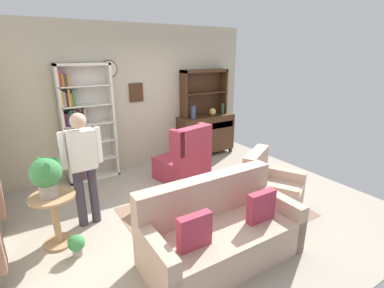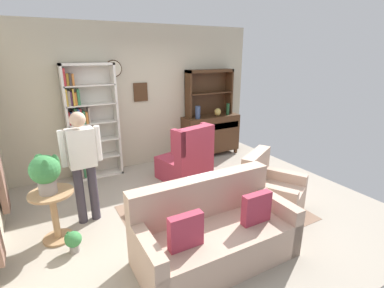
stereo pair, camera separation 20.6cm
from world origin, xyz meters
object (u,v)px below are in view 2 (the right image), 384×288
object	(u,v)px
sideboard	(211,133)
armchair_floral	(271,193)
plant_stand	(54,211)
sideboard_hutch	(209,86)
potted_plant_small	(73,240)
bookshelf	(88,125)
vase_tall	(198,112)
wingback_chair	(187,160)
person_reading	(83,160)
potted_plant_large	(45,171)
couch_floral	(214,233)
vase_round	(218,112)
bottle_wine	(228,109)

from	to	relation	value
sideboard	armchair_floral	distance (m)	2.57
plant_stand	sideboard_hutch	bearing A→B (deg)	28.08
plant_stand	potted_plant_small	world-z (taller)	plant_stand
bookshelf	vase_tall	size ratio (longest dim) A/B	7.92
wingback_chair	plant_stand	distance (m)	2.40
bookshelf	plant_stand	world-z (taller)	bookshelf
vase_tall	person_reading	bearing A→B (deg)	-151.99
potted_plant_small	person_reading	size ratio (longest dim) A/B	0.17
armchair_floral	bookshelf	bearing A→B (deg)	128.53
potted_plant_large	person_reading	world-z (taller)	person_reading
couch_floral	wingback_chair	world-z (taller)	wingback_chair
vase_round	bottle_wine	xyz separation A→B (m)	(0.26, -0.02, 0.05)
sideboard	person_reading	world-z (taller)	person_reading
bottle_wine	plant_stand	distance (m)	4.16
bottle_wine	potted_plant_small	xyz separation A→B (m)	(-3.64, -1.97, -0.90)
armchair_floral	potted_plant_large	xyz separation A→B (m)	(-2.86, 0.79, 0.66)
plant_stand	person_reading	xyz separation A→B (m)	(0.43, 0.25, 0.50)
bottle_wine	bookshelf	bearing A→B (deg)	176.71
potted_plant_small	person_reading	xyz separation A→B (m)	(0.29, 0.61, 0.75)
plant_stand	couch_floral	bearing A→B (deg)	-38.71
vase_tall	plant_stand	distance (m)	3.47
vase_tall	potted_plant_small	size ratio (longest dim) A/B	1.00
sideboard	wingback_chair	size ratio (longest dim) A/B	1.24
bookshelf	plant_stand	distance (m)	2.04
bookshelf	wingback_chair	distance (m)	1.92
sideboard	sideboard_hutch	size ratio (longest dim) A/B	1.18
armchair_floral	vase_tall	bearing A→B (deg)	86.25
couch_floral	plant_stand	size ratio (longest dim) A/B	2.72
plant_stand	person_reading	world-z (taller)	person_reading
sideboard	plant_stand	distance (m)	3.80
person_reading	couch_floral	bearing A→B (deg)	-53.30
couch_floral	vase_tall	bearing A→B (deg)	63.06
person_reading	potted_plant_large	bearing A→B (deg)	-149.73
plant_stand	potted_plant_small	xyz separation A→B (m)	(0.14, -0.36, -0.25)
sideboard	vase_round	world-z (taller)	vase_round
vase_round	couch_floral	bearing A→B (deg)	-124.48
vase_round	person_reading	distance (m)	3.38
bottle_wine	potted_plant_large	world-z (taller)	bottle_wine
bottle_wine	armchair_floral	xyz separation A→B (m)	(-0.94, -2.41, -0.76)
vase_tall	bottle_wine	xyz separation A→B (m)	(0.78, -0.01, -0.00)
potted_plant_small	wingback_chair	bearing A→B (deg)	27.64
vase_round	potted_plant_small	xyz separation A→B (m)	(-3.38, -1.99, -0.85)
sideboard_hutch	person_reading	size ratio (longest dim) A/B	0.71
bookshelf	sideboard_hutch	xyz separation A→B (m)	(2.61, 0.03, 0.54)
sideboard	plant_stand	xyz separation A→B (m)	(-3.39, -1.70, -0.10)
plant_stand	potted_plant_large	bearing A→B (deg)	-151.00
bookshelf	vase_round	bearing A→B (deg)	-3.13
sideboard_hutch	couch_floral	size ratio (longest dim) A/B	0.61
sideboard_hutch	vase_tall	world-z (taller)	sideboard_hutch
couch_floral	potted_plant_small	distance (m)	1.66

